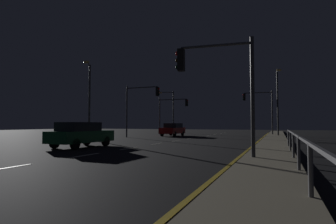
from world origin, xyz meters
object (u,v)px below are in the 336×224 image
Objects in this scene: street_lamp_across_street at (278,96)px; street_lamp_corner at (89,93)px; car at (81,134)px; street_lamp_median at (171,107)px; traffic_light_mid_left at (216,74)px; car_oncoming at (173,129)px; traffic_light_near_left at (140,101)px; traffic_light_far_left at (259,104)px; traffic_light_far_right at (172,108)px.

street_lamp_across_street is 1.11× the size of street_lamp_corner.
car is 0.65× the size of street_lamp_median.
street_lamp_across_street reaches higher than traffic_light_mid_left.
car_oncoming is 0.77× the size of traffic_light_near_left.
traffic_light_far_left reaches higher than car_oncoming.
car is 8.38m from street_lamp_corner.
street_lamp_across_street is 21.46m from street_lamp_corner.
car is 24.00m from street_lamp_across_street.
traffic_light_mid_left is (-0.05, -26.95, -0.64)m from traffic_light_far_left.
traffic_light_near_left is (-0.05, -9.48, 0.33)m from traffic_light_far_right.
car is 26.19m from traffic_light_far_left.
traffic_light_far_right is (-1.78, 4.39, 2.86)m from car_oncoming.
street_lamp_corner is at bearing -127.08° from traffic_light_far_left.
traffic_light_far_left is at bearing 34.40° from car_oncoming.
street_lamp_corner is 21.93m from street_lamp_median.
traffic_light_far_right is (-2.34, 21.95, 2.86)m from car.
street_lamp_corner is (-4.37, 6.27, 3.44)m from car.
traffic_light_far_left is at bearing 69.16° from car.
street_lamp_across_street is at bearing 60.88° from car.
street_lamp_across_street reaches higher than traffic_light_far_right.
traffic_light_near_left reaches higher than traffic_light_mid_left.
street_lamp_across_street is at bearing 14.50° from car_oncoming.
street_lamp_median is (-16.53, 7.50, -0.51)m from street_lamp_across_street.
street_lamp_median is (-14.25, 3.92, 0.05)m from traffic_light_far_left.
car_oncoming is at bearing -67.86° from traffic_light_far_right.
street_lamp_median reaches higher than traffic_light_far_left.
traffic_light_mid_left reaches higher than car.
street_lamp_across_street is at bearing 42.22° from street_lamp_corner.
street_lamp_across_street is at bearing 30.59° from traffic_light_near_left.
traffic_light_mid_left is at bearing -90.11° from traffic_light_far_left.
traffic_light_far_right is at bearing 115.07° from traffic_light_mid_left.
traffic_light_mid_left is 0.85× the size of traffic_light_near_left.
traffic_light_near_left is at bearing 100.82° from car.
traffic_light_far_left is 26.96m from traffic_light_mid_left.
street_lamp_across_street reaches higher than street_lamp_median.
car_oncoming is at bearing -165.50° from street_lamp_across_street.
traffic_light_far_right is 0.91× the size of traffic_light_near_left.
street_lamp_across_street reaches higher than car.
car_oncoming is 6.28m from traffic_light_near_left.
traffic_light_far_right is 15.83m from street_lamp_corner.
car_oncoming is at bearing -145.60° from traffic_light_far_left.
traffic_light_mid_left is (9.74, -20.25, 2.72)m from car_oncoming.
street_lamp_median is (-14.20, 30.87, 0.69)m from traffic_light_mid_left.
street_lamp_across_street is (12.08, 3.12, 3.92)m from car_oncoming.
car is 0.78× the size of traffic_light_far_left.
traffic_light_far_right is at bearing 82.62° from street_lamp_corner.
traffic_light_mid_left is at bearing -16.27° from car.
street_lamp_across_street is at bearing -57.48° from traffic_light_far_left.
traffic_light_mid_left is 0.63× the size of street_lamp_across_street.
street_lamp_corner is (-2.03, -15.68, 0.58)m from traffic_light_far_right.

